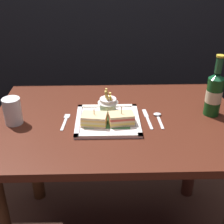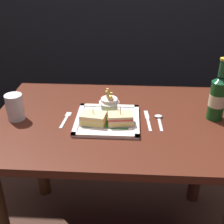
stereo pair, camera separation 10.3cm
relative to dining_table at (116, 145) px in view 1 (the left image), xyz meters
The scene contains 10 objects.
dining_table is the anchor object (origin of this frame).
square_plate 0.16m from the dining_table, 141.81° to the right, with size 0.27×0.27×0.02m.
sandwich_half_left 0.21m from the dining_table, 145.42° to the right, with size 0.11×0.09×0.07m.
sandwich_half_right 0.19m from the dining_table, 73.84° to the right, with size 0.11×0.08×0.08m.
fries_cup 0.21m from the dining_table, 126.82° to the left, with size 0.09×0.09×0.11m.
beer_bottle 0.50m from the dining_table, ahead, with size 0.07×0.07×0.28m.
water_glass 0.48m from the dining_table, behind, with size 0.08×0.08×0.12m.
fork 0.27m from the dining_table, behind, with size 0.03×0.14×0.00m.
knife 0.20m from the dining_table, ahead, with size 0.03×0.18×0.00m.
spoon 0.24m from the dining_table, ahead, with size 0.03×0.14×0.01m.
Camera 1 is at (-0.05, -1.19, 1.40)m, focal length 49.15 mm.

